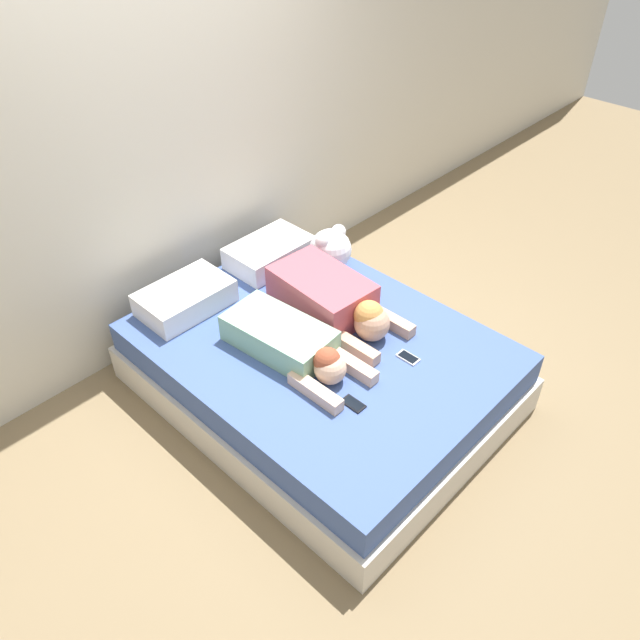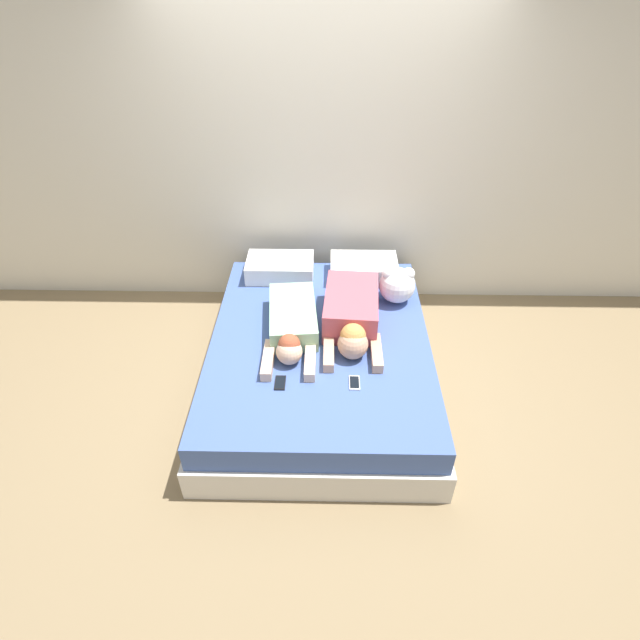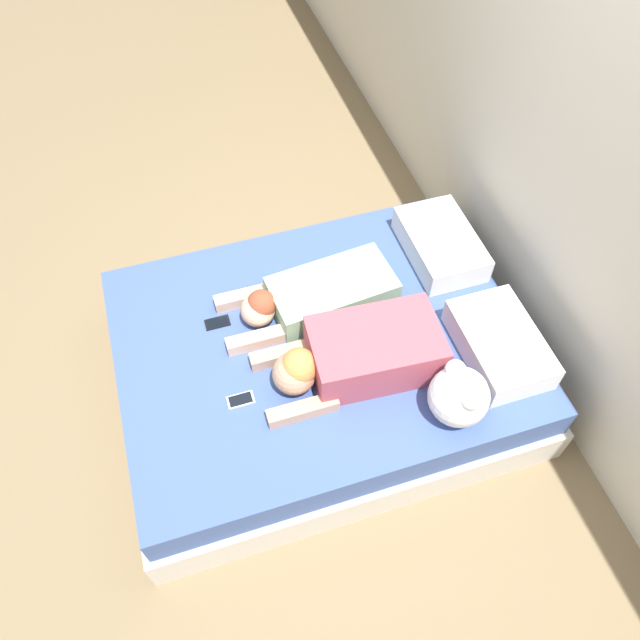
{
  "view_description": "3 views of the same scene",
  "coord_description": "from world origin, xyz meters",
  "views": [
    {
      "loc": [
        -1.95,
        -1.87,
        2.79
      ],
      "look_at": [
        0.0,
        0.0,
        0.57
      ],
      "focal_mm": 35.0,
      "sensor_mm": 36.0,
      "label": 1
    },
    {
      "loc": [
        0.05,
        -2.72,
        2.69
      ],
      "look_at": [
        0.0,
        0.0,
        0.57
      ],
      "focal_mm": 28.0,
      "sensor_mm": 36.0,
      "label": 2
    },
    {
      "loc": [
        1.7,
        -0.54,
        2.98
      ],
      "look_at": [
        0.0,
        0.0,
        0.57
      ],
      "focal_mm": 35.0,
      "sensor_mm": 36.0,
      "label": 3
    }
  ],
  "objects": [
    {
      "name": "ground_plane",
      "position": [
        0.0,
        0.0,
        0.0
      ],
      "size": [
        12.0,
        12.0,
        0.0
      ],
      "primitive_type": "plane",
      "color": "#7F6B4C"
    },
    {
      "name": "wall_back",
      "position": [
        0.0,
        1.18,
        1.3
      ],
      "size": [
        12.0,
        0.06,
        2.6
      ],
      "color": "beige",
      "rests_on": "ground_plane"
    },
    {
      "name": "bed",
      "position": [
        0.0,
        0.0,
        0.21
      ],
      "size": [
        1.6,
        2.07,
        0.42
      ],
      "color": "beige",
      "rests_on": "ground_plane"
    },
    {
      "name": "pillow_head_left",
      "position": [
        -0.35,
        0.8,
        0.5
      ],
      "size": [
        0.55,
        0.35,
        0.15
      ],
      "color": "white",
      "rests_on": "bed"
    },
    {
      "name": "pillow_head_right",
      "position": [
        0.35,
        0.8,
        0.5
      ],
      "size": [
        0.55,
        0.35,
        0.15
      ],
      "color": "white",
      "rests_on": "bed"
    },
    {
      "name": "person_left",
      "position": [
        -0.2,
        0.03,
        0.51
      ],
      "size": [
        0.39,
        0.91,
        0.2
      ],
      "color": "#8CBF99",
      "rests_on": "bed"
    },
    {
      "name": "person_right",
      "position": [
        0.22,
        0.11,
        0.54
      ],
      "size": [
        0.42,
        0.89,
        0.24
      ],
      "color": "#B24C59",
      "rests_on": "bed"
    },
    {
      "name": "cell_phone_left",
      "position": [
        -0.24,
        -0.47,
        0.43
      ],
      "size": [
        0.07,
        0.13,
        0.01
      ],
      "color": "black",
      "rests_on": "bed"
    },
    {
      "name": "cell_phone_right",
      "position": [
        0.23,
        -0.46,
        0.43
      ],
      "size": [
        0.07,
        0.13,
        0.01
      ],
      "color": "silver",
      "rests_on": "bed"
    },
    {
      "name": "plush_toy",
      "position": [
        0.58,
        0.46,
        0.57
      ],
      "size": [
        0.28,
        0.28,
        0.29
      ],
      "color": "white",
      "rests_on": "bed"
    }
  ]
}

